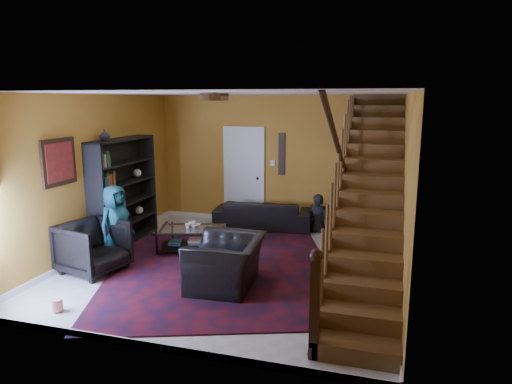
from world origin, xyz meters
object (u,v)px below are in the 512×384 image
bookshelf (124,193)px  sofa (263,214)px  coffee_table (193,239)px  armchair_left (93,247)px  armchair_right (226,263)px

bookshelf → sofa: bearing=36.9°
coffee_table → armchair_left: bearing=-130.1°
sofa → coffee_table: bearing=61.6°
armchair_right → bookshelf: bearing=-123.4°
armchair_right → sofa: bearing=-178.0°
bookshelf → armchair_left: bookshelf is taller
bookshelf → armchair_right: 3.03m
sofa → armchair_right: 3.20m
bookshelf → coffee_table: bookshelf is taller
sofa → armchair_right: bearing=90.0°
armchair_right → coffee_table: bearing=-143.0°
bookshelf → sofa: bookshelf is taller
armchair_left → coffee_table: bearing=-26.7°
bookshelf → sofa: 2.91m
armchair_left → coffee_table: armchair_left is taller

